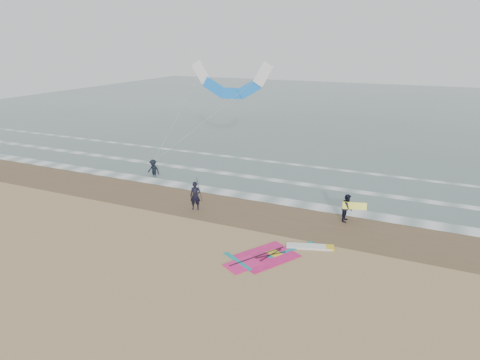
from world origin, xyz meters
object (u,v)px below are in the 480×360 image
at_px(person_walking, 347,208).
at_px(person_standing, 195,196).
at_px(windsurf_rig, 278,254).
at_px(surf_kite, 231,83).
at_px(person_wading, 153,165).

bearing_deg(person_walking, person_standing, 104.74).
bearing_deg(person_walking, windsurf_rig, 159.58).
relative_size(person_standing, surf_kite, 0.20).
relative_size(person_walking, surf_kite, 0.18).
bearing_deg(windsurf_rig, person_wading, 148.45).
xyz_separation_m(person_wading, surf_kite, (5.44, 2.13, 6.00)).
bearing_deg(person_standing, surf_kite, 78.30).
height_order(person_standing, surf_kite, surf_kite).
xyz_separation_m(windsurf_rig, person_standing, (-6.43, 3.29, 0.83)).
relative_size(person_wading, surf_kite, 0.19).
xyz_separation_m(person_standing, person_wading, (-6.25, 4.50, -0.07)).
height_order(person_standing, person_walking, person_standing).
xyz_separation_m(person_walking, surf_kite, (-9.36, 4.56, 6.01)).
bearing_deg(person_standing, person_wading, 125.54).
relative_size(person_standing, person_walking, 1.10).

